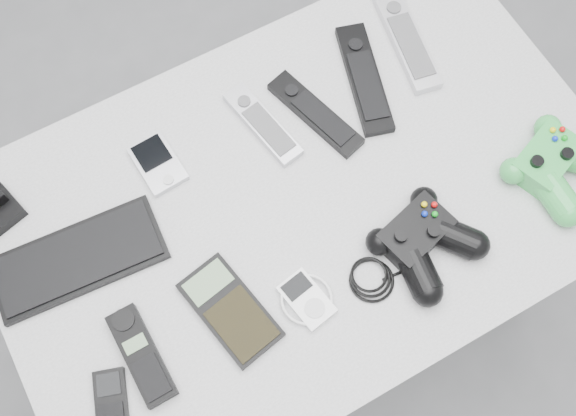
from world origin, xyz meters
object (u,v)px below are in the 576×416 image
desk (303,211)px  calculator (230,310)px  remote_silver_a (263,124)px  cordless_handset (141,355)px  remote_black_a (315,113)px  pda (158,164)px  controller_black (423,239)px  mp3_player (307,299)px  controller_green (555,164)px  remote_black_b (364,78)px  pda_keyboard (78,259)px  remote_silver_b (406,39)px  mobile_phone (111,405)px

desk → calculator: calculator is taller
remote_silver_a → cordless_handset: bearing=-153.2°
remote_silver_a → remote_black_a: same height
pda → controller_black: size_ratio=0.37×
mp3_player → controller_green: 0.47m
mp3_player → controller_black: 0.21m
desk → remote_black_b: remote_black_b is taller
remote_silver_a → controller_green: 0.49m
desk → remote_silver_a: bearing=88.3°
pda_keyboard → remote_silver_b: size_ratio=1.24×
mobile_phone → controller_black: controller_black is taller
mobile_phone → controller_black: 0.54m
mobile_phone → cordless_handset: cordless_handset is taller
controller_green → pda: bearing=129.5°
remote_black_b → controller_green: (0.18, -0.30, 0.02)m
mp3_player → cordless_handset: bearing=160.1°
controller_green → calculator: bearing=154.6°
desk → remote_silver_a: size_ratio=6.02×
mp3_player → remote_black_b: bearing=36.1°
calculator → remote_black_b: bearing=21.7°
pda_keyboard → controller_black: bearing=-21.8°
calculator → mp3_player: (0.11, -0.04, -0.00)m
remote_black_a → remote_silver_b: (0.22, 0.05, 0.00)m
remote_silver_b → pda: bearing=-168.5°
pda → cordless_handset: 0.32m
remote_silver_a → mp3_player: bearing=-115.7°
remote_black_b → mp3_player: 0.41m
pda_keyboard → mp3_player: 0.37m
pda → calculator: size_ratio=0.60×
desk → remote_black_a: (0.09, 0.12, 0.07)m
desk → calculator: 0.23m
pda_keyboard → remote_silver_b: remote_silver_b is taller
remote_silver_b → mp3_player: (-0.40, -0.33, -0.00)m
pda_keyboard → mobile_phone: (-0.04, -0.23, 0.00)m
desk → remote_black_a: size_ratio=5.33×
remote_black_b → cordless_handset: cordless_handset is taller
cordless_handset → calculator: bearing=-1.7°
pda_keyboard → remote_silver_a: (0.37, 0.07, 0.00)m
remote_silver_a → controller_black: (0.12, -0.31, 0.02)m
pda → mobile_phone: mobile_phone is taller
desk → pda: size_ratio=10.20×
remote_black_a → remote_silver_b: 0.23m
remote_black_a → calculator: bearing=-156.4°
remote_silver_a → controller_green: size_ratio=1.01×
pda → controller_black: 0.46m
remote_silver_b → controller_black: 0.39m
controller_black → pda: bearing=118.8°
pda → cordless_handset: bearing=-122.9°
pda_keyboard → remote_black_b: remote_black_b is taller
remote_silver_a → remote_silver_b: (0.31, 0.02, 0.00)m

